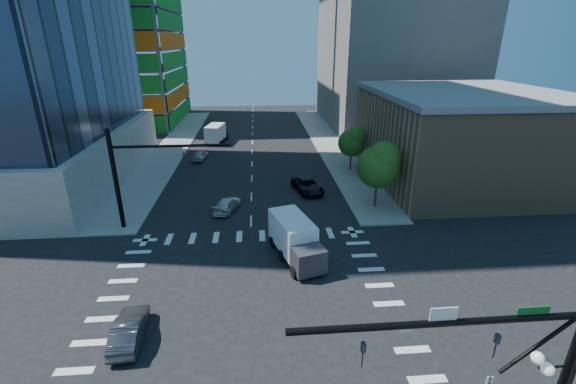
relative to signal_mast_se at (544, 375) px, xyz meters
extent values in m
plane|color=black|center=(-10.60, 11.50, -5.01)|extent=(160.00, 160.00, 0.00)
cube|color=silver|center=(-10.60, 11.50, -5.00)|extent=(20.00, 20.00, 0.01)
cube|color=gray|center=(1.90, 51.50, -4.93)|extent=(5.00, 60.00, 0.15)
cube|color=gray|center=(-23.10, 51.50, -4.93)|extent=(5.00, 60.00, 0.15)
cube|color=#977957|center=(14.40, 33.50, -0.01)|extent=(20.00, 22.00, 10.00)
cube|color=slate|center=(14.40, 33.50, 5.29)|extent=(20.50, 22.50, 0.60)
cube|color=#67615D|center=(16.40, 66.50, 8.99)|extent=(24.00, 30.00, 28.00)
cylinder|color=black|center=(0.90, 0.00, -0.36)|extent=(0.40, 0.40, 9.00)
cylinder|color=black|center=(-4.10, 0.00, 2.54)|extent=(10.00, 0.24, 0.24)
cylinder|color=black|center=(-0.50, 0.00, 1.44)|extent=(2.50, 0.14, 2.50)
imported|color=black|center=(-2.10, 0.00, 1.44)|extent=(0.16, 0.20, 1.00)
imported|color=black|center=(-6.60, 0.00, 1.44)|extent=(0.16, 0.20, 1.00)
cube|color=white|center=(-4.10, 0.00, 2.89)|extent=(0.90, 0.04, 0.50)
cube|color=#0C561D|center=(-1.10, 0.00, 2.84)|extent=(1.10, 0.04, 0.28)
cylinder|color=black|center=(0.30, 0.00, 0.34)|extent=(1.20, 0.08, 0.08)
sphere|color=white|center=(-0.20, 0.25, 0.54)|extent=(0.44, 0.44, 0.44)
sphere|color=white|center=(-0.20, -0.25, 0.54)|extent=(0.44, 0.44, 0.44)
cylinder|color=black|center=(-22.10, 23.00, -0.36)|extent=(0.40, 0.40, 9.00)
cylinder|color=black|center=(-17.10, 23.00, 2.54)|extent=(10.00, 0.24, 0.24)
imported|color=black|center=(-16.10, 23.00, 1.44)|extent=(0.16, 0.20, 1.00)
cylinder|color=#382316|center=(1.90, 25.50, -3.72)|extent=(0.20, 0.20, 2.27)
sphere|color=#1C4712|center=(1.90, 25.50, -0.63)|extent=(4.16, 4.16, 4.16)
sphere|color=#457F2A|center=(2.30, 25.20, 0.34)|extent=(3.25, 3.25, 3.25)
cylinder|color=#382316|center=(2.20, 37.50, -3.90)|extent=(0.20, 0.20, 1.92)
sphere|color=#1C4712|center=(2.20, 37.50, -1.28)|extent=(3.52, 3.52, 3.52)
sphere|color=#457F2A|center=(2.60, 37.20, -0.46)|extent=(2.75, 2.75, 2.75)
cube|color=silver|center=(0.10, 2.50, -3.01)|extent=(0.30, 0.03, 0.40)
imported|color=black|center=(-4.32, 30.56, -4.27)|extent=(3.59, 5.70, 1.47)
imported|color=silver|center=(-12.95, 26.13, -4.37)|extent=(3.06, 4.70, 1.27)
imported|color=#B7B9BF|center=(-17.90, 43.97, -4.34)|extent=(2.22, 4.14, 1.34)
imported|color=#424246|center=(-17.34, 8.61, -4.30)|extent=(1.78, 4.38, 1.41)
cube|color=white|center=(-7.00, 16.41, -3.16)|extent=(3.61, 5.32, 2.53)
cube|color=#38383F|center=(-7.00, 16.41, -3.79)|extent=(2.64, 2.31, 1.85)
cube|color=white|center=(-16.38, 54.14, -3.20)|extent=(3.13, 5.10, 2.47)
cube|color=#38383F|center=(-16.38, 54.14, -3.82)|extent=(2.47, 2.09, 1.81)
camera|label=1|loc=(-9.80, -9.39, 10.95)|focal=24.00mm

